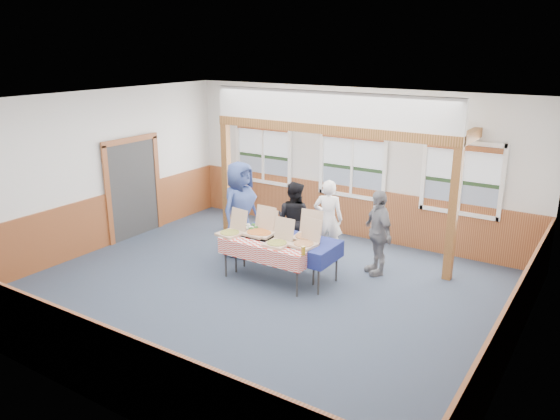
# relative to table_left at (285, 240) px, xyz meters

# --- Properties ---
(floor) EXTENTS (8.00, 8.00, 0.00)m
(floor) POSITION_rel_table_left_xyz_m (-0.00, -0.79, -0.70)
(floor) COLOR #2C3448
(floor) RESTS_ON ground
(ceiling) EXTENTS (8.00, 8.00, 0.00)m
(ceiling) POSITION_rel_table_left_xyz_m (-0.00, -0.79, 2.50)
(ceiling) COLOR white
(ceiling) RESTS_ON wall_back
(wall_back) EXTENTS (8.00, 0.00, 8.00)m
(wall_back) POSITION_rel_table_left_xyz_m (-0.00, 2.71, 0.90)
(wall_back) COLOR silver
(wall_back) RESTS_ON floor
(wall_front) EXTENTS (8.00, 0.00, 8.00)m
(wall_front) POSITION_rel_table_left_xyz_m (-0.00, -4.29, 0.90)
(wall_front) COLOR silver
(wall_front) RESTS_ON floor
(wall_left) EXTENTS (0.00, 8.00, 8.00)m
(wall_left) POSITION_rel_table_left_xyz_m (-4.00, -0.79, 0.90)
(wall_left) COLOR silver
(wall_left) RESTS_ON floor
(wall_right) EXTENTS (0.00, 8.00, 8.00)m
(wall_right) POSITION_rel_table_left_xyz_m (4.00, -0.79, 0.90)
(wall_right) COLOR silver
(wall_right) RESTS_ON floor
(wainscot_back) EXTENTS (7.98, 0.05, 1.10)m
(wainscot_back) POSITION_rel_table_left_xyz_m (-0.00, 2.68, -0.15)
(wainscot_back) COLOR brown
(wainscot_back) RESTS_ON floor
(wainscot_front) EXTENTS (7.98, 0.05, 1.10)m
(wainscot_front) POSITION_rel_table_left_xyz_m (-0.00, -4.27, -0.15)
(wainscot_front) COLOR brown
(wainscot_front) RESTS_ON floor
(wainscot_left) EXTENTS (0.05, 6.98, 1.10)m
(wainscot_left) POSITION_rel_table_left_xyz_m (-3.98, -0.79, -0.15)
(wainscot_left) COLOR brown
(wainscot_left) RESTS_ON floor
(wainscot_right) EXTENTS (0.05, 6.98, 1.10)m
(wainscot_right) POSITION_rel_table_left_xyz_m (3.97, -0.79, -0.15)
(wainscot_right) COLOR brown
(wainscot_right) RESTS_ON floor
(cased_opening) EXTENTS (0.06, 1.30, 2.10)m
(cased_opening) POSITION_rel_table_left_xyz_m (-3.96, 0.11, 0.35)
(cased_opening) COLOR #2F2F2F
(cased_opening) RESTS_ON wall_left
(window_left) EXTENTS (1.56, 0.10, 1.46)m
(window_left) POSITION_rel_table_left_xyz_m (-2.30, 2.66, 0.98)
(window_left) COLOR white
(window_left) RESTS_ON wall_back
(window_mid) EXTENTS (1.56, 0.10, 1.46)m
(window_mid) POSITION_rel_table_left_xyz_m (-0.00, 2.66, 0.98)
(window_mid) COLOR white
(window_mid) RESTS_ON wall_back
(window_right) EXTENTS (1.56, 0.10, 1.46)m
(window_right) POSITION_rel_table_left_xyz_m (2.30, 2.66, 0.98)
(window_right) COLOR white
(window_right) RESTS_ON wall_back
(post_left) EXTENTS (0.15, 0.15, 2.40)m
(post_left) POSITION_rel_table_left_xyz_m (-2.50, 1.51, 0.50)
(post_left) COLOR brown
(post_left) RESTS_ON floor
(post_right) EXTENTS (0.15, 0.15, 2.40)m
(post_right) POSITION_rel_table_left_xyz_m (2.50, 1.51, 0.50)
(post_right) COLOR brown
(post_right) RESTS_ON floor
(cross_beam) EXTENTS (5.15, 0.18, 0.18)m
(cross_beam) POSITION_rel_table_left_xyz_m (-0.00, 1.51, 1.79)
(cross_beam) COLOR brown
(cross_beam) RESTS_ON post_left
(table_left) EXTENTS (1.98, 1.00, 0.76)m
(table_left) POSITION_rel_table_left_xyz_m (0.00, 0.00, 0.00)
(table_left) COLOR #2F2F2F
(table_left) RESTS_ON floor
(table_right) EXTENTS (1.84, 1.37, 0.76)m
(table_right) POSITION_rel_table_left_xyz_m (-0.15, -0.31, -0.01)
(table_right) COLOR #2F2F2F
(table_right) RESTS_ON floor
(pizza_box_a) EXTENTS (0.43, 0.50, 0.42)m
(pizza_box_a) POSITION_rel_table_left_xyz_m (-0.40, -0.11, 0.12)
(pizza_box_a) COLOR tan
(pizza_box_a) RESTS_ON table_left
(pizza_box_b) EXTENTS (0.48, 0.56, 0.46)m
(pizza_box_b) POSITION_rel_table_left_xyz_m (0.35, 0.16, 0.12)
(pizza_box_b) COLOR tan
(pizza_box_b) RESTS_ON table_left
(pizza_box_c) EXTENTS (0.45, 0.53, 0.43)m
(pizza_box_c) POSITION_rel_table_left_xyz_m (-0.89, -0.41, 0.12)
(pizza_box_c) COLOR tan
(pizza_box_c) RESTS_ON table_right
(pizza_box_d) EXTENTS (0.44, 0.53, 0.46)m
(pizza_box_d) POSITION_rel_table_left_xyz_m (-0.50, -0.11, 0.12)
(pizza_box_d) COLOR tan
(pizza_box_d) RESTS_ON table_right
(pizza_box_e) EXTENTS (0.39, 0.48, 0.42)m
(pizza_box_e) POSITION_rel_table_left_xyz_m (0.10, -0.39, 0.12)
(pizza_box_e) COLOR tan
(pizza_box_e) RESTS_ON table_right
(pizza_box_f) EXTENTS (0.43, 0.51, 0.43)m
(pizza_box_f) POSITION_rel_table_left_xyz_m (0.51, -0.17, 0.12)
(pizza_box_f) COLOR tan
(pizza_box_f) RESTS_ON table_right
(veggie_tray) EXTENTS (0.41, 0.41, 0.09)m
(veggie_tray) POSITION_rel_table_left_xyz_m (-0.75, -0.00, 0.09)
(veggie_tray) COLOR black
(veggie_tray) RESTS_ON table_left
(drink_glass) EXTENTS (0.07, 0.07, 0.15)m
(drink_glass) POSITION_rel_table_left_xyz_m (0.70, -0.56, 0.13)
(drink_glass) COLOR olive
(drink_glass) RESTS_ON table_right
(woman_white) EXTENTS (0.67, 0.55, 1.57)m
(woman_white) POSITION_rel_table_left_xyz_m (0.19, 1.26, 0.08)
(woman_white) COLOR white
(woman_white) RESTS_ON floor
(woman_black) EXTENTS (0.74, 0.58, 1.52)m
(woman_black) POSITION_rel_table_left_xyz_m (-0.40, 0.95, 0.06)
(woman_black) COLOR black
(woman_black) RESTS_ON floor
(man_blue) EXTENTS (0.66, 0.96, 1.89)m
(man_blue) POSITION_rel_table_left_xyz_m (-1.34, 0.45, 0.24)
(man_blue) COLOR navy
(man_blue) RESTS_ON floor
(person_grey) EXTENTS (0.95, 0.90, 1.58)m
(person_grey) POSITION_rel_table_left_xyz_m (1.31, 1.06, 0.09)
(person_grey) COLOR gray
(person_grey) RESTS_ON floor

